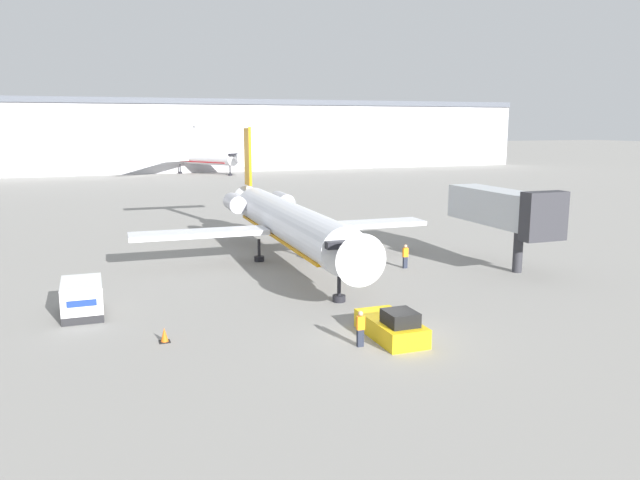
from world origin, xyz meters
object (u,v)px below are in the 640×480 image
(airplane_main, at_px, (286,220))
(jet_bridge, at_px, (504,209))
(worker_near_tug, at_px, (360,328))
(worker_by_wing, at_px, (405,256))
(airplane_parked_far_left, at_px, (190,156))
(pushback_tug, at_px, (392,326))
(luggage_cart, at_px, (82,298))
(traffic_cone_left, at_px, (164,335))

(airplane_main, xyz_separation_m, jet_bridge, (14.89, -7.33, 1.09))
(airplane_main, height_order, worker_near_tug, airplane_main)
(worker_near_tug, xyz_separation_m, worker_by_wing, (9.99, 14.21, 0.01))
(airplane_parked_far_left, bearing_deg, pushback_tug, -93.56)
(luggage_cart, height_order, worker_near_tug, luggage_cart)
(airplane_main, distance_m, worker_by_wing, 9.69)
(traffic_cone_left, bearing_deg, worker_near_tug, -23.86)
(traffic_cone_left, relative_size, airplane_parked_far_left, 0.02)
(pushback_tug, xyz_separation_m, luggage_cart, (-14.78, 9.53, 0.38))
(jet_bridge, bearing_deg, pushback_tug, -142.59)
(airplane_main, relative_size, worker_by_wing, 16.34)
(luggage_cart, xyz_separation_m, traffic_cone_left, (3.84, -6.19, -0.63))
(worker_near_tug, distance_m, worker_by_wing, 17.37)
(pushback_tug, distance_m, airplane_parked_far_left, 111.42)
(pushback_tug, relative_size, worker_near_tug, 2.57)
(worker_near_tug, bearing_deg, jet_bridge, 35.41)
(airplane_main, distance_m, worker_near_tug, 19.76)
(worker_near_tug, distance_m, traffic_cone_left, 9.79)
(luggage_cart, bearing_deg, airplane_main, 31.93)
(luggage_cart, xyz_separation_m, jet_bridge, (29.89, 2.02, 3.46))
(luggage_cart, height_order, worker_by_wing, luggage_cart)
(worker_by_wing, bearing_deg, airplane_parked_far_left, 90.62)
(worker_by_wing, distance_m, airplane_parked_far_left, 97.60)
(luggage_cart, bearing_deg, worker_by_wing, 10.13)
(worker_by_wing, xyz_separation_m, airplane_parked_far_left, (-1.06, 97.56, 2.84))
(jet_bridge, bearing_deg, airplane_main, 153.80)
(traffic_cone_left, xyz_separation_m, jet_bridge, (26.04, 8.21, 4.09))
(traffic_cone_left, height_order, jet_bridge, jet_bridge)
(luggage_cart, xyz_separation_m, airplane_parked_far_left, (21.70, 101.62, 2.82))
(traffic_cone_left, distance_m, airplane_parked_far_left, 109.34)
(luggage_cart, distance_m, worker_near_tug, 16.31)
(luggage_cart, relative_size, worker_near_tug, 2.13)
(airplane_main, distance_m, pushback_tug, 19.08)
(luggage_cart, xyz_separation_m, worker_near_tug, (12.78, -10.14, -0.03))
(pushback_tug, distance_m, worker_by_wing, 15.77)
(airplane_parked_far_left, bearing_deg, luggage_cart, -102.05)
(airplane_main, bearing_deg, worker_near_tug, -96.51)
(luggage_cart, distance_m, airplane_parked_far_left, 103.95)
(airplane_main, distance_m, luggage_cart, 17.83)
(pushback_tug, xyz_separation_m, worker_near_tug, (-2.01, -0.61, 0.34))
(pushback_tug, height_order, traffic_cone_left, pushback_tug)
(worker_by_wing, bearing_deg, traffic_cone_left, -151.53)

